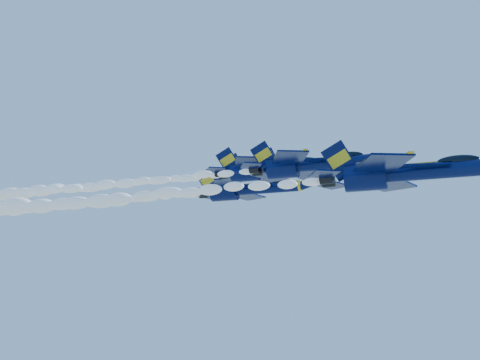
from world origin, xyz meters
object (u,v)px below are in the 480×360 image
(jet_lead, at_px, (405,172))
(jet_fourth, at_px, (248,189))
(jet_third, at_px, (270,169))
(jet_second, at_px, (311,165))

(jet_lead, distance_m, jet_fourth, 36.76)
(jet_lead, bearing_deg, jet_third, 140.40)
(jet_third, relative_size, jet_fourth, 0.87)
(jet_fourth, bearing_deg, jet_third, -61.00)
(jet_third, bearing_deg, jet_second, -41.32)
(jet_second, bearing_deg, jet_lead, -38.50)
(jet_fourth, bearing_deg, jet_second, -53.82)
(jet_lead, height_order, jet_fourth, jet_fourth)
(jet_second, relative_size, jet_fourth, 0.85)
(jet_third, distance_m, jet_fourth, 14.86)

